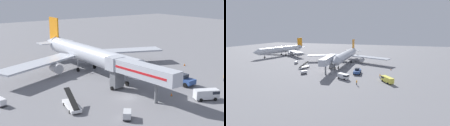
{
  "view_description": "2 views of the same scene",
  "coord_description": "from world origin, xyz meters",
  "views": [
    {
      "loc": [
        -36.02,
        -45.45,
        21.25
      ],
      "look_at": [
        5.12,
        13.01,
        3.74
      ],
      "focal_mm": 49.08,
      "sensor_mm": 36.0,
      "label": 1
    },
    {
      "loc": [
        29.36,
        -68.02,
        18.37
      ],
      "look_at": [
        2.96,
        9.24,
        2.16
      ],
      "focal_mm": 26.16,
      "sensor_mm": 36.0,
      "label": 2
    }
  ],
  "objects": [
    {
      "name": "belt_loader_truck",
      "position": [
        -12.13,
        1.2,
        0.76
      ],
      "size": [
        3.17,
        6.62,
        3.09
      ],
      "color": "white",
      "rests_on": "ground"
    },
    {
      "name": "ground_plane",
      "position": [
        0.0,
        0.0,
        0.0
      ],
      "size": [
        300.0,
        300.0,
        0.0
      ],
      "primitive_type": "plane",
      "color": "slate"
    },
    {
      "name": "safety_cone_alpha",
      "position": [
        7.63,
        -4.4,
        0.31
      ],
      "size": [
        0.42,
        0.42,
        0.64
      ],
      "color": "black",
      "rests_on": "ground"
    },
    {
      "name": "service_van_outer_right",
      "position": [
        11.71,
        -9.89,
        1.19
      ],
      "size": [
        5.06,
        3.72,
        2.08
      ],
      "color": "silver",
      "rests_on": "ground"
    },
    {
      "name": "airplane_at_gate",
      "position": [
        3.74,
        22.28,
        4.48
      ],
      "size": [
        49.44,
        49.25,
        12.63
      ],
      "color": "#B7BCC6",
      "rests_on": "ground"
    },
    {
      "name": "jet_bridge",
      "position": [
        1.79,
        -0.21,
        5.24
      ],
      "size": [
        5.02,
        18.24,
        7.03
      ],
      "color": "#B2B7C1",
      "rests_on": "ground"
    },
    {
      "name": "baggage_cart_near_right",
      "position": [
        -22.28,
        9.91,
        0.83
      ],
      "size": [
        1.68,
        2.49,
        1.49
      ],
      "color": "#38383D",
      "rests_on": "ground"
    },
    {
      "name": "ground_crew_worker_midground",
      "position": [
        25.05,
        -4.43,
        0.95
      ],
      "size": [
        0.44,
        0.44,
        1.79
      ],
      "color": "#1E2333",
      "rests_on": "ground"
    },
    {
      "name": "pushback_tug",
      "position": [
        15.09,
        -0.37,
        1.17
      ],
      "size": [
        3.34,
        6.16,
        2.51
      ],
      "color": "#2D4C8E",
      "rests_on": "ground"
    },
    {
      "name": "baggage_cart_far_right",
      "position": [
        -6.68,
        -8.15,
        0.8
      ],
      "size": [
        2.59,
        2.74,
        1.44
      ],
      "color": "#38383D",
      "rests_on": "ground"
    },
    {
      "name": "safety_cone_bravo",
      "position": [
        28.79,
        11.09,
        0.36
      ],
      "size": [
        0.48,
        0.48,
        0.74
      ],
      "color": "black",
      "rests_on": "ground"
    }
  ]
}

